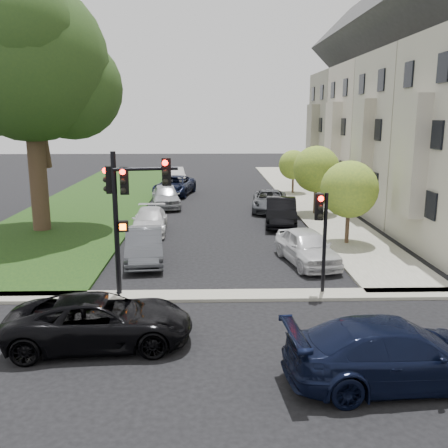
{
  "coord_description": "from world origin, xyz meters",
  "views": [
    {
      "loc": [
        -0.55,
        -14.67,
        6.29
      ],
      "look_at": [
        0.0,
        5.0,
        2.0
      ],
      "focal_mm": 40.0,
      "sensor_mm": 36.0,
      "label": 1
    }
  ],
  "objects_px": {
    "car_cross_near": "(101,321)",
    "traffic_signal_secondary": "(322,225)",
    "car_cross_far": "(396,353)",
    "car_parked_1": "(281,212)",
    "car_parked_9": "(175,176)",
    "car_parked_6": "(150,221)",
    "car_parked_2": "(270,201)",
    "traffic_signal_main": "(127,198)",
    "car_parked_8": "(175,186)",
    "car_parked_0": "(307,247)",
    "car_parked_5": "(144,246)",
    "car_parked_7": "(166,196)",
    "eucalyptus": "(28,63)",
    "small_tree_a": "(349,189)",
    "small_tree_b": "(316,169)",
    "small_tree_c": "(293,165)"
  },
  "relations": [
    {
      "from": "eucalyptus",
      "to": "small_tree_a",
      "type": "height_order",
      "value": "eucalyptus"
    },
    {
      "from": "traffic_signal_main",
      "to": "car_parked_6",
      "type": "bearing_deg",
      "value": 92.73
    },
    {
      "from": "small_tree_a",
      "to": "car_parked_6",
      "type": "height_order",
      "value": "small_tree_a"
    },
    {
      "from": "traffic_signal_main",
      "to": "car_cross_far",
      "type": "bearing_deg",
      "value": -40.14
    },
    {
      "from": "car_cross_near",
      "to": "car_cross_far",
      "type": "height_order",
      "value": "car_cross_far"
    },
    {
      "from": "car_parked_5",
      "to": "car_parked_0",
      "type": "bearing_deg",
      "value": -10.79
    },
    {
      "from": "small_tree_a",
      "to": "car_cross_near",
      "type": "xyz_separation_m",
      "value": [
        -9.82,
        -10.73,
        -2.08
      ]
    },
    {
      "from": "car_parked_7",
      "to": "car_parked_6",
      "type": "bearing_deg",
      "value": -99.89
    },
    {
      "from": "car_parked_0",
      "to": "car_parked_9",
      "type": "distance_m",
      "value": 27.05
    },
    {
      "from": "traffic_signal_secondary",
      "to": "car_parked_6",
      "type": "xyz_separation_m",
      "value": [
        -7.2,
        9.9,
        -1.91
      ]
    },
    {
      "from": "car_cross_far",
      "to": "car_parked_9",
      "type": "relative_size",
      "value": 1.16
    },
    {
      "from": "car_parked_5",
      "to": "car_parked_7",
      "type": "bearing_deg",
      "value": 83.94
    },
    {
      "from": "car_cross_near",
      "to": "car_parked_0",
      "type": "bearing_deg",
      "value": -48.35
    },
    {
      "from": "car_parked_1",
      "to": "car_parked_9",
      "type": "distance_m",
      "value": 19.75
    },
    {
      "from": "car_parked_0",
      "to": "car_parked_5",
      "type": "distance_m",
      "value": 7.07
    },
    {
      "from": "car_cross_far",
      "to": "car_parked_2",
      "type": "bearing_deg",
      "value": -3.79
    },
    {
      "from": "traffic_signal_main",
      "to": "car_parked_8",
      "type": "bearing_deg",
      "value": 90.04
    },
    {
      "from": "traffic_signal_secondary",
      "to": "car_parked_0",
      "type": "xyz_separation_m",
      "value": [
        0.27,
        3.81,
        -1.81
      ]
    },
    {
      "from": "eucalyptus",
      "to": "car_parked_9",
      "type": "height_order",
      "value": "eucalyptus"
    },
    {
      "from": "small_tree_c",
      "to": "traffic_signal_secondary",
      "type": "distance_m",
      "value": 23.57
    },
    {
      "from": "car_parked_2",
      "to": "car_parked_5",
      "type": "relative_size",
      "value": 1.12
    },
    {
      "from": "traffic_signal_main",
      "to": "car_parked_5",
      "type": "xyz_separation_m",
      "value": [
        -0.05,
        4.24,
        -2.8
      ]
    },
    {
      "from": "car_parked_5",
      "to": "car_parked_2",
      "type": "bearing_deg",
      "value": 52.74
    },
    {
      "from": "small_tree_c",
      "to": "car_parked_7",
      "type": "distance_m",
      "value": 11.54
    },
    {
      "from": "eucalyptus",
      "to": "car_cross_near",
      "type": "bearing_deg",
      "value": -65.95
    },
    {
      "from": "car_cross_far",
      "to": "car_parked_1",
      "type": "distance_m",
      "value": 17.59
    },
    {
      "from": "traffic_signal_main",
      "to": "car_parked_7",
      "type": "bearing_deg",
      "value": 90.82
    },
    {
      "from": "car_parked_9",
      "to": "car_cross_far",
      "type": "bearing_deg",
      "value": -87.7
    },
    {
      "from": "car_parked_6",
      "to": "car_parked_7",
      "type": "xyz_separation_m",
      "value": [
        0.22,
        7.7,
        0.14
      ]
    },
    {
      "from": "eucalyptus",
      "to": "traffic_signal_main",
      "type": "height_order",
      "value": "eucalyptus"
    },
    {
      "from": "car_parked_5",
      "to": "car_parked_7",
      "type": "xyz_separation_m",
      "value": [
        -0.2,
        13.32,
        0.06
      ]
    },
    {
      "from": "car_cross_far",
      "to": "car_parked_8",
      "type": "relative_size",
      "value": 0.97
    },
    {
      "from": "eucalyptus",
      "to": "small_tree_c",
      "type": "bearing_deg",
      "value": 38.94
    },
    {
      "from": "traffic_signal_main",
      "to": "car_cross_far",
      "type": "height_order",
      "value": "traffic_signal_main"
    },
    {
      "from": "traffic_signal_main",
      "to": "car_parked_1",
      "type": "height_order",
      "value": "traffic_signal_main"
    },
    {
      "from": "eucalyptus",
      "to": "car_parked_0",
      "type": "bearing_deg",
      "value": -25.82
    },
    {
      "from": "small_tree_b",
      "to": "car_parked_9",
      "type": "xyz_separation_m",
      "value": [
        -10.04,
        15.19,
        -2.18
      ]
    },
    {
      "from": "car_cross_near",
      "to": "car_parked_7",
      "type": "xyz_separation_m",
      "value": [
        -0.03,
        21.4,
        0.09
      ]
    },
    {
      "from": "car_cross_near",
      "to": "traffic_signal_secondary",
      "type": "bearing_deg",
      "value": -66.15
    },
    {
      "from": "traffic_signal_secondary",
      "to": "small_tree_c",
      "type": "bearing_deg",
      "value": 83.01
    },
    {
      "from": "traffic_signal_main",
      "to": "car_parked_5",
      "type": "height_order",
      "value": "traffic_signal_main"
    },
    {
      "from": "small_tree_c",
      "to": "car_parked_9",
      "type": "distance_m",
      "value": 12.03
    },
    {
      "from": "car_parked_7",
      "to": "car_parked_2",
      "type": "bearing_deg",
      "value": -20.44
    },
    {
      "from": "car_cross_near",
      "to": "car_parked_2",
      "type": "height_order",
      "value": "car_cross_near"
    },
    {
      "from": "car_parked_2",
      "to": "car_parked_9",
      "type": "bearing_deg",
      "value": 124.61
    },
    {
      "from": "small_tree_a",
      "to": "car_parked_2",
      "type": "distance_m",
      "value": 9.77
    },
    {
      "from": "traffic_signal_secondary",
      "to": "eucalyptus",
      "type": "bearing_deg",
      "value": 142.03
    },
    {
      "from": "small_tree_b",
      "to": "car_parked_1",
      "type": "height_order",
      "value": "small_tree_b"
    },
    {
      "from": "car_cross_near",
      "to": "car_parked_2",
      "type": "relative_size",
      "value": 1.02
    },
    {
      "from": "small_tree_b",
      "to": "car_cross_far",
      "type": "height_order",
      "value": "small_tree_b"
    }
  ]
}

